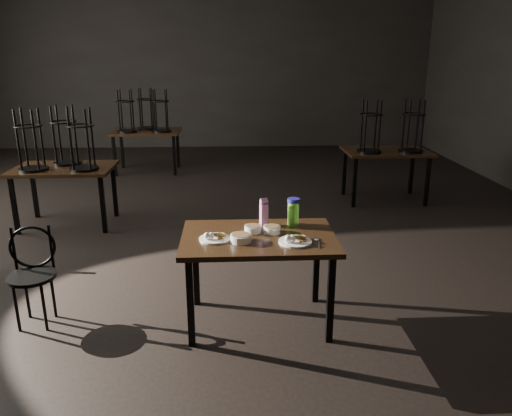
{
  "coord_description": "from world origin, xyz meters",
  "views": [
    {
      "loc": [
        0.54,
        -5.42,
        2.13
      ],
      "look_at": [
        0.75,
        -1.4,
        0.85
      ],
      "focal_mm": 35.0,
      "sensor_mm": 36.0,
      "label": 1
    }
  ],
  "objects": [
    {
      "name": "bowl_near",
      "position": [
        0.71,
        -1.71,
        0.78
      ],
      "size": [
        0.14,
        0.14,
        0.05
      ],
      "color": "white",
      "rests_on": "main_table"
    },
    {
      "name": "plate_left",
      "position": [
        0.41,
        -1.86,
        0.77
      ],
      "size": [
        0.24,
        0.24,
        0.08
      ],
      "color": "white",
      "rests_on": "main_table"
    },
    {
      "name": "plate_right",
      "position": [
        1.02,
        -1.96,
        0.77
      ],
      "size": [
        0.25,
        0.25,
        0.08
      ],
      "color": "white",
      "rests_on": "main_table"
    },
    {
      "name": "spoon",
      "position": [
        1.19,
        -1.92,
        0.75
      ],
      "size": [
        0.05,
        0.22,
        0.01
      ],
      "color": "silver",
      "rests_on": "main_table"
    },
    {
      "name": "bg_table_left",
      "position": [
        -1.52,
        0.69,
        0.78
      ],
      "size": [
        1.2,
        0.8,
        1.48
      ],
      "color": "black",
      "rests_on": "ground"
    },
    {
      "name": "main_table",
      "position": [
        0.75,
        -1.8,
        0.67
      ],
      "size": [
        1.2,
        0.8,
        0.75
      ],
      "color": "black",
      "rests_on": "ground"
    },
    {
      "name": "room",
      "position": [
        -0.06,
        0.01,
        2.33
      ],
      "size": [
        12.0,
        12.04,
        3.22
      ],
      "color": "black",
      "rests_on": "ground"
    },
    {
      "name": "bg_table_right",
      "position": [
        2.79,
        1.54,
        0.75
      ],
      "size": [
        1.2,
        0.8,
        1.48
      ],
      "color": "black",
      "rests_on": "ground"
    },
    {
      "name": "bowl_far",
      "position": [
        0.86,
        -1.74,
        0.78
      ],
      "size": [
        0.14,
        0.14,
        0.05
      ],
      "color": "white",
      "rests_on": "main_table"
    },
    {
      "name": "water_bottle",
      "position": [
        1.05,
        -1.55,
        0.87
      ],
      "size": [
        0.11,
        0.11,
        0.23
      ],
      "color": "#6FDD41",
      "rests_on": "main_table"
    },
    {
      "name": "bentwood_chair",
      "position": [
        -1.05,
        -1.68,
        0.47
      ],
      "size": [
        0.39,
        0.39,
        0.79
      ],
      "rotation": [
        0.0,
        0.0,
        0.17
      ],
      "color": "black",
      "rests_on": "ground"
    },
    {
      "name": "bowl_big",
      "position": [
        0.61,
        -1.91,
        0.78
      ],
      "size": [
        0.16,
        0.16,
        0.06
      ],
      "color": "white",
      "rests_on": "main_table"
    },
    {
      "name": "bg_table_far",
      "position": [
        -0.96,
        3.58,
        0.78
      ],
      "size": [
        1.2,
        0.8,
        1.48
      ],
      "color": "black",
      "rests_on": "ground"
    },
    {
      "name": "juice_carton",
      "position": [
        0.81,
        -1.56,
        0.86
      ],
      "size": [
        0.07,
        0.07,
        0.23
      ],
      "color": "#941B78",
      "rests_on": "main_table"
    }
  ]
}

